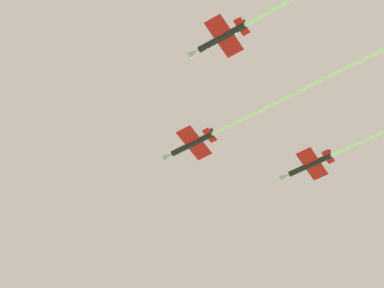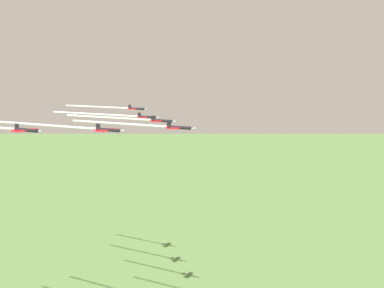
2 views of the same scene
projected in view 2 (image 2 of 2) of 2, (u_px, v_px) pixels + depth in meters
jet_lead at (143, 125)px, 176.29m from camera, size 52.65×32.89×2.73m
jet_port_inner at (130, 119)px, 202.71m from camera, size 54.50×34.02×2.73m
jet_starboard_inner at (55, 126)px, 171.40m from camera, size 70.63×43.87×2.73m
jet_port_outer at (114, 115)px, 230.83m from camera, size 61.26×38.15×2.73m
jet_center_rear at (114, 108)px, 254.38m from camera, size 51.80×32.37×2.73m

